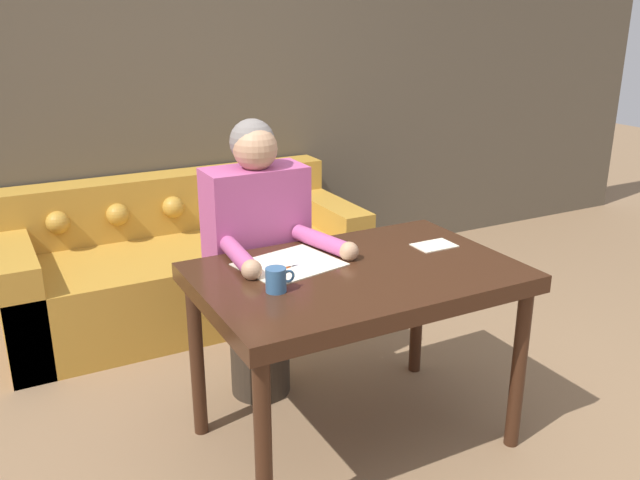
{
  "coord_description": "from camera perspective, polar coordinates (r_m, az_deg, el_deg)",
  "views": [
    {
      "loc": [
        -1.2,
        -2.01,
        1.76
      ],
      "look_at": [
        -0.01,
        0.23,
        0.88
      ],
      "focal_mm": 38.0,
      "sensor_mm": 36.0,
      "label": 1
    }
  ],
  "objects": [
    {
      "name": "ground_plane",
      "position": [
        2.93,
        2.31,
        -17.79
      ],
      "size": [
        16.0,
        16.0,
        0.0
      ],
      "primitive_type": "plane",
      "color": "#846647"
    },
    {
      "name": "wall_back",
      "position": [
        4.34,
        -12.13,
        12.64
      ],
      "size": [
        8.0,
        0.06,
        2.6
      ],
      "color": "brown",
      "rests_on": "ground_plane"
    },
    {
      "name": "dining_table",
      "position": [
        2.7,
        3.12,
        -4.11
      ],
      "size": [
        1.25,
        0.82,
        0.78
      ],
      "color": "#381E11",
      "rests_on": "ground_plane"
    },
    {
      "name": "couch",
      "position": [
        4.11,
        -11.3,
        -2.17
      ],
      "size": [
        2.04,
        0.9,
        0.79
      ],
      "color": "#B7842D",
      "rests_on": "ground_plane"
    },
    {
      "name": "person",
      "position": [
        3.06,
        -5.24,
        -1.86
      ],
      "size": [
        0.51,
        0.62,
        1.31
      ],
      "color": "#33281E",
      "rests_on": "ground_plane"
    },
    {
      "name": "pattern_paper_main",
      "position": [
        2.71,
        -2.58,
        -2.06
      ],
      "size": [
        0.43,
        0.38,
        0.0
      ],
      "color": "beige",
      "rests_on": "dining_table"
    },
    {
      "name": "pattern_paper_offcut",
      "position": [
        2.96,
        9.6,
        -0.45
      ],
      "size": [
        0.18,
        0.12,
        0.0
      ],
      "color": "beige",
      "rests_on": "dining_table"
    },
    {
      "name": "scissors",
      "position": [
        2.67,
        -2.97,
        -2.4
      ],
      "size": [
        0.24,
        0.09,
        0.01
      ],
      "color": "silver",
      "rests_on": "dining_table"
    },
    {
      "name": "mug",
      "position": [
        2.45,
        -3.69,
        -3.36
      ],
      "size": [
        0.11,
        0.08,
        0.09
      ],
      "color": "#335B84",
      "rests_on": "dining_table"
    }
  ]
}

